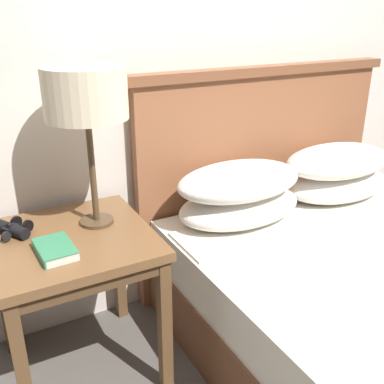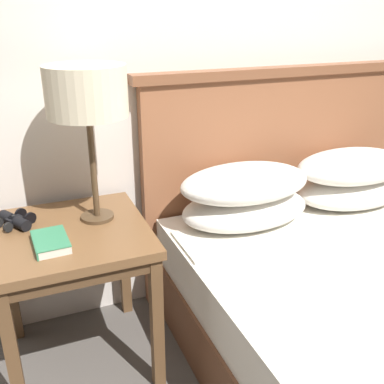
% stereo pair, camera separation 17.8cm
% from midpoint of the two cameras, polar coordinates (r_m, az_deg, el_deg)
% --- Properties ---
extents(wall_back, '(8.00, 0.06, 2.60)m').
position_cam_midpoint_polar(wall_back, '(2.09, 3.18, 19.70)').
color(wall_back, silver).
rests_on(wall_back, ground_plane).
extents(nightstand, '(0.58, 0.58, 0.62)m').
position_cam_midpoint_polar(nightstand, '(1.78, -12.27, -7.16)').
color(nightstand, brown).
rests_on(nightstand, ground_plane).
extents(bed, '(1.47, 1.92, 1.14)m').
position_cam_midpoint_polar(bed, '(1.97, 25.18, -13.94)').
color(bed, brown).
rests_on(bed, ground_plane).
extents(table_lamp, '(0.30, 0.30, 0.60)m').
position_cam_midpoint_polar(table_lamp, '(1.66, -10.23, 12.10)').
color(table_lamp, '#4C3823').
rests_on(table_lamp, nightstand).
extents(book_on_nightstand, '(0.13, 0.19, 0.03)m').
position_cam_midpoint_polar(book_on_nightstand, '(1.64, -14.64, -6.25)').
color(book_on_nightstand, silver).
rests_on(book_on_nightstand, nightstand).
extents(binoculars_pair, '(0.16, 0.16, 0.05)m').
position_cam_midpoint_polar(binoculars_pair, '(1.82, -19.01, -3.48)').
color(binoculars_pair, black).
rests_on(binoculars_pair, nightstand).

